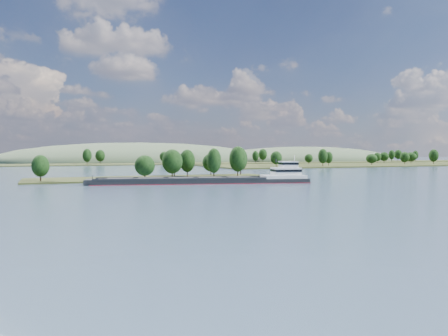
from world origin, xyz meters
name	(u,v)px	position (x,y,z in m)	size (l,w,h in m)	color
ground	(204,191)	(0.00, 120.00, 0.00)	(1800.00, 1800.00, 0.00)	#334559
tree_island	(172,169)	(7.32, 179.02, 3.93)	(100.00, 32.50, 14.04)	#272E14
right_bank	(387,164)	(232.52, 299.58, 1.00)	(320.00, 90.00, 15.14)	#272E14
back_shoreline	(107,164)	(8.94, 399.72, 0.78)	(900.00, 60.00, 15.39)	#272E14
hill_east	(305,161)	(260.00, 470.00, 0.00)	(260.00, 140.00, 36.00)	#3C4D35
hill_west	(141,162)	(60.00, 500.00, 0.00)	(320.00, 160.00, 44.00)	#3C4D35
cargo_barge	(216,179)	(14.40, 147.23, 1.33)	(77.91, 25.92, 10.52)	black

